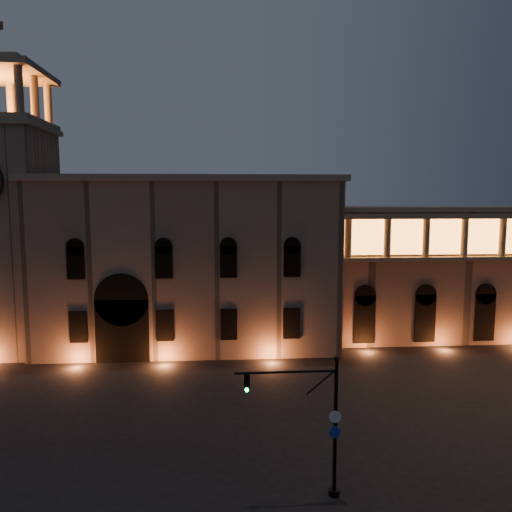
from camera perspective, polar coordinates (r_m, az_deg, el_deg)
name	(u,v)px	position (r m, az deg, el deg)	size (l,w,h in m)	color
ground	(201,441)	(34.13, -6.28, -20.32)	(160.00, 160.00, 0.00)	black
government_building	(189,262)	(52.85, -7.68, -0.65)	(30.80, 12.80, 17.60)	#775F4E
clock_tower	(2,228)	(55.92, -27.03, 2.92)	(9.80, 9.80, 32.40)	#775F4E
colonnade_wing	(491,269)	(62.84, 25.25, -1.39)	(40.60, 11.50, 14.50)	brown
traffic_light	(318,424)	(27.14, 7.06, -18.51)	(5.48, 0.58, 7.51)	black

